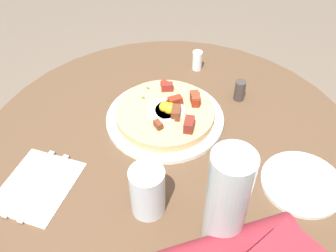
% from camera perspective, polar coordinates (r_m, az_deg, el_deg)
% --- Properties ---
extents(dining_table, '(0.91, 0.91, 0.71)m').
position_cam_1_polar(dining_table, '(1.00, 0.43, -9.42)').
color(dining_table, brown).
rests_on(dining_table, ground_plane).
extents(pizza_plate, '(0.29, 0.29, 0.01)m').
position_cam_1_polar(pizza_plate, '(0.93, -0.46, 1.17)').
color(pizza_plate, silver).
rests_on(pizza_plate, dining_table).
extents(breakfast_pizza, '(0.24, 0.24, 0.05)m').
position_cam_1_polar(breakfast_pizza, '(0.91, -0.25, 2.09)').
color(breakfast_pizza, tan).
rests_on(breakfast_pizza, pizza_plate).
extents(bread_plate, '(0.17, 0.17, 0.01)m').
position_cam_1_polar(bread_plate, '(0.84, 19.78, -8.21)').
color(bread_plate, silver).
rests_on(bread_plate, dining_table).
extents(napkin, '(0.21, 0.22, 0.00)m').
position_cam_1_polar(napkin, '(0.84, -19.24, -8.58)').
color(napkin, white).
rests_on(napkin, dining_table).
extents(fork, '(0.11, 0.16, 0.00)m').
position_cam_1_polar(fork, '(0.84, -20.32, -8.03)').
color(fork, silver).
rests_on(fork, napkin).
extents(knife, '(0.11, 0.16, 0.00)m').
position_cam_1_polar(knife, '(0.83, -18.28, -8.76)').
color(knife, silver).
rests_on(knife, napkin).
extents(water_glass, '(0.07, 0.07, 0.11)m').
position_cam_1_polar(water_glass, '(0.72, -3.15, -9.89)').
color(water_glass, silver).
rests_on(water_glass, dining_table).
extents(water_bottle, '(0.07, 0.07, 0.23)m').
position_cam_1_polar(water_bottle, '(0.64, 8.90, -11.50)').
color(water_bottle, silver).
rests_on(water_bottle, dining_table).
extents(salt_shaker, '(0.03, 0.03, 0.06)m').
position_cam_1_polar(salt_shaker, '(1.09, 4.48, 9.94)').
color(salt_shaker, white).
rests_on(salt_shaker, dining_table).
extents(pepper_shaker, '(0.03, 0.03, 0.06)m').
position_cam_1_polar(pepper_shaker, '(0.99, 10.90, 5.36)').
color(pepper_shaker, '#3F3833').
rests_on(pepper_shaker, dining_table).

